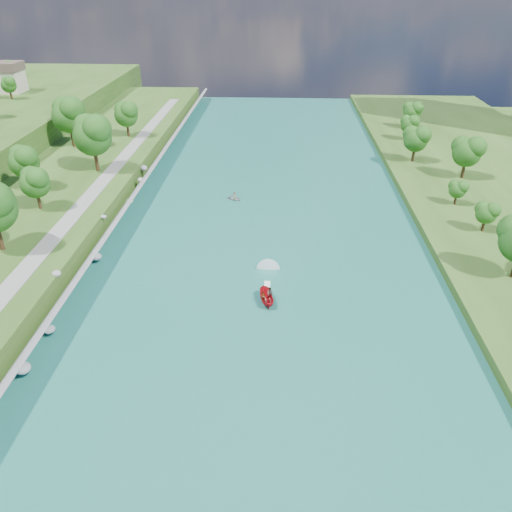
{
  "coord_description": "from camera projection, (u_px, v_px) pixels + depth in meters",
  "views": [
    {
      "loc": [
        2.74,
        -46.59,
        39.61
      ],
      "look_at": [
        -0.54,
        18.68,
        2.5
      ],
      "focal_mm": 35.0,
      "sensor_mm": 36.0,
      "label": 1
    }
  ],
  "objects": [
    {
      "name": "motorboat",
      "position": [
        267.0,
        293.0,
        69.48
      ],
      "size": [
        3.6,
        19.13,
        2.15
      ],
      "rotation": [
        0.0,
        0.0,
        3.36
      ],
      "color": "#AC0D16",
      "rests_on": "river_water"
    },
    {
      "name": "raft",
      "position": [
        235.0,
        198.0,
        99.75
      ],
      "size": [
        3.83,
        3.64,
        1.69
      ],
      "rotation": [
        0.0,
        0.0,
        0.94
      ],
      "color": "#9B9DA4",
      "rests_on": "river_water"
    },
    {
      "name": "river_water",
      "position": [
        260.0,
        266.0,
        77.49
      ],
      "size": [
        55.0,
        240.0,
        0.1
      ],
      "primitive_type": "cube",
      "color": "#196157",
      "rests_on": "ground"
    },
    {
      "name": "trees_east",
      "position": [
        501.0,
        223.0,
        76.32
      ],
      "size": [
        17.3,
        144.13,
        11.19
      ],
      "color": "#244D14",
      "rests_on": "berm_east"
    },
    {
      "name": "riprap_bank",
      "position": [
        93.0,
        254.0,
        77.2
      ],
      "size": [
        4.23,
        236.0,
        4.32
      ],
      "color": "slate",
      "rests_on": "ground"
    },
    {
      "name": "ground",
      "position": [
        253.0,
        350.0,
        60.14
      ],
      "size": [
        260.0,
        260.0,
        0.0
      ],
      "primitive_type": "plane",
      "color": "#2D5119",
      "rests_on": "ground"
    },
    {
      "name": "riverside_path",
      "position": [
        51.0,
        241.0,
        77.18
      ],
      "size": [
        3.0,
        200.0,
        0.1
      ],
      "primitive_type": "cube",
      "color": "gray",
      "rests_on": "berm_west"
    }
  ]
}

